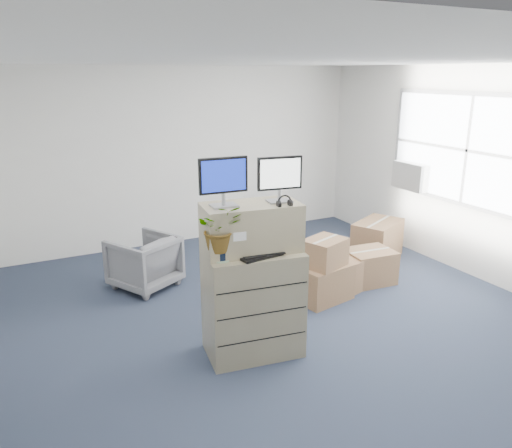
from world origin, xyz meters
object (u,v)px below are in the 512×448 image
(monitor_left, at_px, (223,179))
(keyboard, at_px, (262,255))
(filing_cabinet_lower, at_px, (253,303))
(monitor_right, at_px, (280,177))
(water_bottle, at_px, (263,235))
(office_chair, at_px, (144,259))
(potted_plant, at_px, (220,234))

(monitor_left, distance_m, keyboard, 0.78)
(filing_cabinet_lower, xyz_separation_m, monitor_right, (0.28, -0.00, 1.23))
(monitor_left, distance_m, water_bottle, 0.69)
(keyboard, relative_size, office_chair, 0.61)
(filing_cabinet_lower, distance_m, potted_plant, 0.86)
(filing_cabinet_lower, xyz_separation_m, keyboard, (0.02, -0.14, 0.55))
(monitor_right, distance_m, potted_plant, 0.78)
(keyboard, bearing_deg, office_chair, 96.84)
(filing_cabinet_lower, bearing_deg, water_bottle, 21.76)
(filing_cabinet_lower, height_order, keyboard, keyboard)
(water_bottle, bearing_deg, filing_cabinet_lower, -166.14)
(water_bottle, height_order, potted_plant, potted_plant)
(potted_plant, bearing_deg, water_bottle, 9.44)
(monitor_left, bearing_deg, monitor_right, -4.76)
(monitor_left, xyz_separation_m, monitor_right, (0.54, -0.08, -0.01))
(monitor_right, relative_size, water_bottle, 1.59)
(water_bottle, distance_m, potted_plant, 0.50)
(filing_cabinet_lower, distance_m, office_chair, 2.13)
(filing_cabinet_lower, height_order, monitor_right, monitor_right)
(filing_cabinet_lower, bearing_deg, office_chair, 112.83)
(filing_cabinet_lower, distance_m, monitor_left, 1.27)
(potted_plant, bearing_deg, monitor_left, 52.32)
(monitor_right, bearing_deg, potted_plant, -167.31)
(keyboard, xyz_separation_m, office_chair, (-0.57, 2.20, -0.70))
(water_bottle, bearing_deg, potted_plant, -170.56)
(monitor_right, xyz_separation_m, water_bottle, (-0.16, 0.03, -0.56))
(monitor_right, xyz_separation_m, potted_plant, (-0.63, -0.05, -0.45))
(potted_plant, bearing_deg, keyboard, -13.53)
(monitor_left, height_order, water_bottle, monitor_left)
(monitor_right, distance_m, office_chair, 2.62)
(keyboard, distance_m, water_bottle, 0.23)
(potted_plant, relative_size, office_chair, 0.69)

